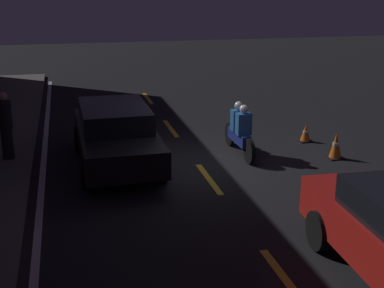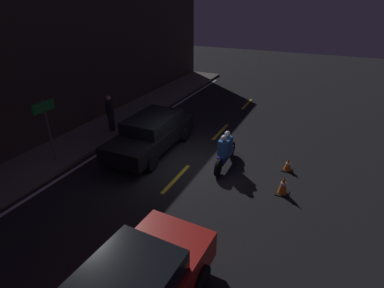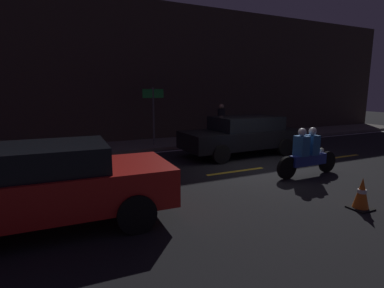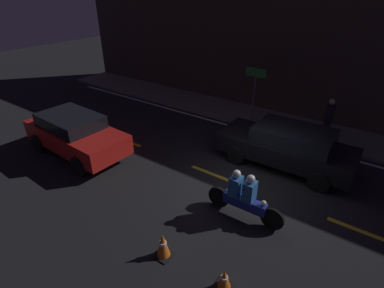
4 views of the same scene
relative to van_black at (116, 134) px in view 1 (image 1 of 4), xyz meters
The scene contains 11 objects.
ground_plane 2.17m from the van_black, 106.14° to the right, with size 56.00×56.00×0.00m, color black.
lane_dash_b 6.41m from the van_black, 162.23° to the right, with size 2.00×0.14×0.01m.
lane_dash_c 2.61m from the van_black, 128.80° to the right, with size 2.00×0.14×0.01m.
lane_dash_d 3.61m from the van_black, 33.49° to the right, with size 2.00×0.14×0.01m.
lane_dash_e 7.73m from the van_black, 14.64° to the right, with size 2.00×0.14×0.01m.
lane_solid_kerb 2.02m from the van_black, 107.51° to the left, with size 25.20×0.14×0.01m.
van_black is the anchor object (origin of this frame).
motorcycle 3.20m from the van_black, 90.42° to the right, with size 2.21×0.37×1.38m.
traffic_cone_near 5.57m from the van_black, 99.08° to the right, with size 0.41×0.41×0.67m.
traffic_cone_mid 5.45m from the van_black, 82.67° to the right, with size 0.37×0.37×0.48m.
pedestrian 2.69m from the van_black, 76.01° to the left, with size 0.34×0.34×1.67m.
Camera 1 is at (-12.09, 3.05, 4.35)m, focal length 50.00 mm.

